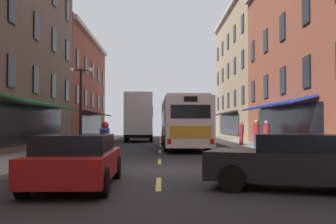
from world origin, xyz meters
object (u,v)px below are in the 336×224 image
object	(u,v)px
sedan_near	(306,161)
pedestrian_far	(241,133)
motorcycle_rider	(105,149)
pedestrian_mid	(256,133)
box_truck	(139,118)
street_lamp_twin	(81,103)
transit_bus	(183,122)
sedan_mid	(143,131)
pedestrian_near	(266,135)
sedan_far	(76,160)

from	to	relation	value
sedan_near	pedestrian_far	xyz separation A→B (m)	(2.24, 19.27, 0.30)
motorcycle_rider	pedestrian_mid	size ratio (longest dim) A/B	1.21
box_truck	pedestrian_far	size ratio (longest dim) A/B	4.50
motorcycle_rider	box_truck	bearing A→B (deg)	90.14
street_lamp_twin	transit_bus	bearing A→B (deg)	22.01
motorcycle_rider	street_lamp_twin	xyz separation A→B (m)	(-2.80, 9.86, 2.10)
sedan_mid	pedestrian_near	distance (m)	26.98
pedestrian_near	street_lamp_twin	world-z (taller)	street_lamp_twin
sedan_near	pedestrian_far	bearing A→B (deg)	83.37
motorcycle_rider	pedestrian_near	bearing A→B (deg)	45.09
pedestrian_mid	pedestrian_far	size ratio (longest dim) A/B	1.03
sedan_far	sedan_mid	bearing A→B (deg)	90.01
transit_bus	sedan_near	world-z (taller)	transit_bus
transit_bus	motorcycle_rider	size ratio (longest dim) A/B	5.70
pedestrian_near	street_lamp_twin	size ratio (longest dim) A/B	0.34
sedan_near	street_lamp_twin	size ratio (longest dim) A/B	1.02
sedan_near	sedan_mid	size ratio (longest dim) A/B	1.04
box_truck	sedan_far	bearing A→B (deg)	-90.21
sedan_near	pedestrian_near	bearing A→B (deg)	79.71
transit_bus	pedestrian_far	distance (m)	4.85
motorcycle_rider	street_lamp_twin	world-z (taller)	street_lamp_twin
motorcycle_rider	street_lamp_twin	size ratio (longest dim) A/B	0.43
sedan_mid	motorcycle_rider	bearing A→B (deg)	-89.72
sedan_mid	pedestrian_near	world-z (taller)	pedestrian_near
sedan_near	pedestrian_near	world-z (taller)	pedestrian_near
sedan_far	street_lamp_twin	xyz separation A→B (m)	(-2.64, 13.97, 2.13)
sedan_mid	pedestrian_near	bearing A→B (deg)	-73.13
box_truck	pedestrian_mid	distance (m)	14.77
sedan_near	sedan_mid	world-z (taller)	sedan_mid
box_truck	street_lamp_twin	bearing A→B (deg)	-101.83
pedestrian_near	pedestrian_mid	distance (m)	2.80
sedan_near	street_lamp_twin	distance (m)	16.87
sedan_far	sedan_near	bearing A→B (deg)	-6.26
sedan_far	pedestrian_near	distance (m)	14.16
box_truck	motorcycle_rider	world-z (taller)	box_truck
sedan_far	pedestrian_far	xyz separation A→B (m)	(7.81, 18.65, 0.31)
sedan_mid	pedestrian_mid	distance (m)	24.35
transit_bus	pedestrian_mid	xyz separation A→B (m)	(4.40, -1.87, -0.67)
sedan_near	pedestrian_near	xyz separation A→B (m)	(2.25, 12.41, 0.31)
sedan_near	sedan_far	xyz separation A→B (m)	(-5.57, 0.61, -0.01)
box_truck	transit_bus	bearing A→B (deg)	-72.06
transit_bus	box_truck	world-z (taller)	box_truck
box_truck	sedan_near	bearing A→B (deg)	-78.82
box_truck	motorcycle_rider	size ratio (longest dim) A/B	3.59
pedestrian_near	transit_bus	bearing A→B (deg)	-42.90
sedan_near	street_lamp_twin	xyz separation A→B (m)	(-8.21, 14.58, 2.12)
pedestrian_far	transit_bus	bearing A→B (deg)	-148.86
sedan_mid	street_lamp_twin	world-z (taller)	street_lamp_twin
sedan_far	pedestrian_mid	bearing A→B (deg)	61.48
sedan_mid	motorcycle_rider	distance (m)	33.51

